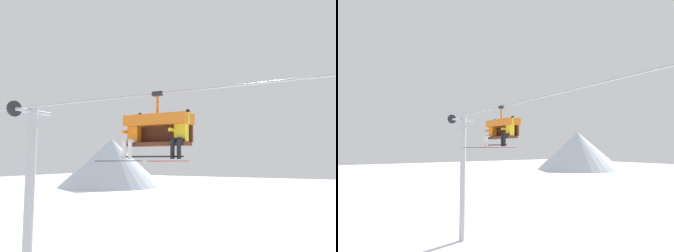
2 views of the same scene
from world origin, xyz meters
TOP-DOWN VIEW (x-y plane):
  - mountain_peak_west at (-40.85, 50.52)m, footprint 22.78×22.78m
  - lift_tower_near at (-6.79, -0.02)m, footprint 0.36×1.88m
  - lift_cable at (1.49, -0.80)m, footprint 18.56×0.05m
  - chairlift_chair at (-1.07, -0.73)m, footprint 1.85×0.74m
  - skier_orange at (-1.79, -0.94)m, footprint 0.48×1.70m
  - skier_yellow at (-0.35, -0.94)m, footprint 0.48×1.70m

SIDE VIEW (x-z plane):
  - lift_tower_near at x=-6.79m, z-range 0.16..8.01m
  - mountain_peak_west at x=-40.85m, z-range 0.00..10.40m
  - skier_orange at x=-1.79m, z-range 5.76..7.10m
  - skier_yellow at x=-0.35m, z-range 5.76..7.10m
  - chairlift_chair at x=-1.07m, z-range 5.81..7.59m
  - lift_cable at x=1.49m, z-range 7.54..7.59m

